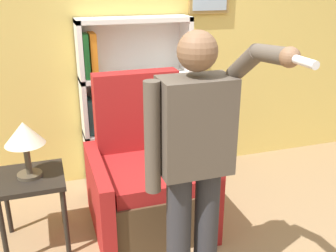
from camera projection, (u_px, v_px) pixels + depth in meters
The scene contains 6 objects.
wall_back at pixel (150, 34), 3.70m from camera, with size 8.00×0.11×2.80m.
bookcase at pixel (128, 106), 3.70m from camera, with size 1.02×0.28×1.58m.
armchair at pixel (147, 180), 3.19m from camera, with size 0.90×0.89×1.20m.
person_standing at pixel (195, 158), 2.23m from camera, with size 0.55×0.78×1.66m.
side_table at pixel (32, 187), 2.85m from camera, with size 0.47×0.47×0.57m.
table_lamp at pixel (24, 136), 2.71m from camera, with size 0.28×0.28×0.41m.
Camera 1 is at (-1.00, -1.60, 1.92)m, focal length 42.00 mm.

